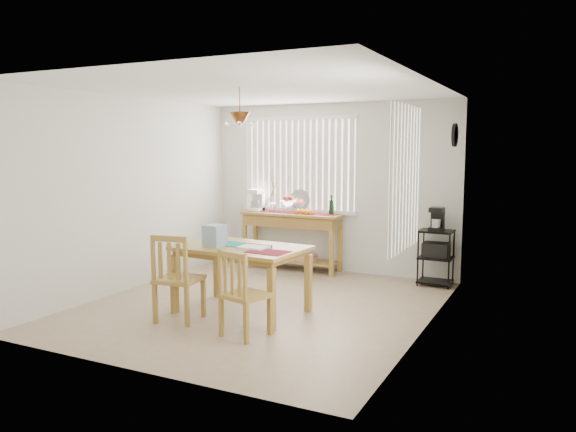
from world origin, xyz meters
The scene contains 10 objects.
ground centered at (0.00, 0.00, -0.01)m, with size 4.00×4.50×0.01m, color tan.
room_shell centered at (0.00, 0.02, 1.69)m, with size 4.20×4.70×2.70m.
sideboard centered at (-0.55, 2.00, 0.68)m, with size 1.60×0.45×0.90m.
sideboard_items centered at (-0.81, 2.02, 1.04)m, with size 1.52×0.38×0.69m.
wire_cart centered at (1.70, 1.98, 0.47)m, with size 0.46×0.37×0.78m.
cart_items centered at (1.70, 1.98, 0.93)m, with size 0.18×0.22×0.32m.
dining_table centered at (-0.07, -0.33, 0.69)m, with size 1.52×1.04×0.78m.
table_items centered at (-0.22, -0.45, 0.88)m, with size 1.12×0.60×0.25m.
chair_left centered at (-0.52, -0.95, 0.48)m, with size 0.52×0.52×0.99m.
chair_right centered at (0.39, -1.08, 0.44)m, with size 0.50×0.50×0.90m.
Camera 1 is at (3.26, -5.84, 1.93)m, focal length 35.00 mm.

